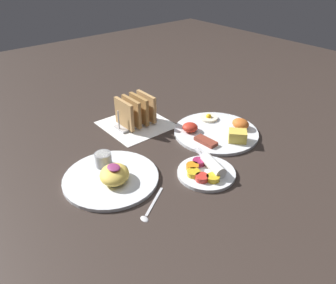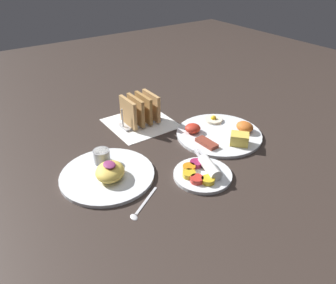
# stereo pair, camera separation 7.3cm
# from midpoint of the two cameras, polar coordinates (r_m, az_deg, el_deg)

# --- Properties ---
(ground_plane) EXTENTS (3.00, 3.00, 0.00)m
(ground_plane) POSITION_cam_midpoint_polar(r_m,az_deg,el_deg) (0.99, -1.96, -2.86)
(ground_plane) COLOR #332823
(napkin_flat) EXTENTS (0.22, 0.22, 0.00)m
(napkin_flat) POSITION_cam_midpoint_polar(r_m,az_deg,el_deg) (1.18, -7.34, 3.06)
(napkin_flat) COLOR white
(napkin_flat) RESTS_ON ground_plane
(plate_breakfast) EXTENTS (0.29, 0.29, 0.05)m
(plate_breakfast) POSITION_cam_midpoint_polar(r_m,az_deg,el_deg) (1.12, 6.73, 1.88)
(plate_breakfast) COLOR white
(plate_breakfast) RESTS_ON ground_plane
(plate_condiments) EXTENTS (0.17, 0.16, 0.04)m
(plate_condiments) POSITION_cam_midpoint_polar(r_m,az_deg,el_deg) (0.92, 4.42, -5.10)
(plate_condiments) COLOR white
(plate_condiments) RESTS_ON ground_plane
(plate_foreground) EXTENTS (0.26, 0.26, 0.06)m
(plate_foreground) POSITION_cam_midpoint_polar(r_m,az_deg,el_deg) (0.92, -12.15, -5.73)
(plate_foreground) COLOR white
(plate_foreground) RESTS_ON ground_plane
(toast_rack) EXTENTS (0.10, 0.15, 0.10)m
(toast_rack) POSITION_cam_midpoint_polar(r_m,az_deg,el_deg) (1.16, -7.51, 5.25)
(toast_rack) COLOR #B7B7BC
(toast_rack) RESTS_ON ground_plane
(teaspoon) EXTENTS (0.08, 0.11, 0.01)m
(teaspoon) POSITION_cam_midpoint_polar(r_m,az_deg,el_deg) (0.82, -5.87, -11.60)
(teaspoon) COLOR silver
(teaspoon) RESTS_ON ground_plane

